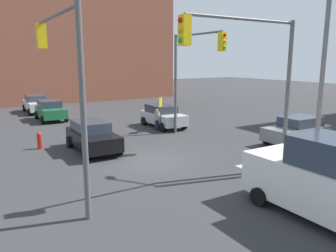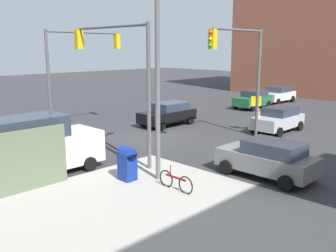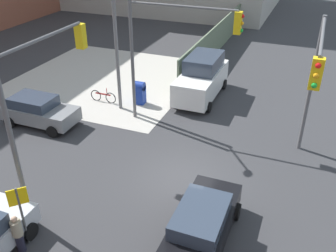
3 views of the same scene
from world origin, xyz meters
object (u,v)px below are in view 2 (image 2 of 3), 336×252
at_px(sedan_silver, 278,119).
at_px(street_lamp_corner, 159,66).
at_px(traffic_signal_se_corner, 79,60).
at_px(bicycle_leaning_on_fence, 176,182).
at_px(hatchback_green, 253,99).
at_px(fire_hydrant, 164,111).
at_px(mailbox_blue, 127,162).
at_px(hatchback_gray, 268,158).
at_px(van_white_delivery, 36,147).
at_px(pedestrian_crossing, 258,119).
at_px(traffic_signal_ne_corner, 117,64).
at_px(traffic_signal_nw_corner, 242,63).
at_px(sedan_black, 168,114).
at_px(coupe_white, 278,94).

bearing_deg(sedan_silver, street_lamp_corner, 3.89).
relative_size(traffic_signal_se_corner, bicycle_leaning_on_fence, 3.71).
bearing_deg(sedan_silver, hatchback_green, -138.24).
xyz_separation_m(hatchback_green, bicycle_leaning_on_fence, (19.55, 8.90, -0.50)).
distance_m(street_lamp_corner, fire_hydrant, 14.54).
bearing_deg(mailbox_blue, traffic_signal_se_corner, -112.04).
relative_size(hatchback_gray, van_white_delivery, 0.76).
bearing_deg(pedestrian_crossing, sedan_silver, 131.90).
bearing_deg(hatchback_gray, hatchback_green, -145.91).
xyz_separation_m(traffic_signal_ne_corner, pedestrian_crossing, (-10.30, 1.52, -3.85)).
relative_size(traffic_signal_nw_corner, van_white_delivery, 1.20).
distance_m(traffic_signal_se_corner, van_white_delivery, 9.46).
bearing_deg(traffic_signal_nw_corner, van_white_delivery, -13.56).
bearing_deg(mailbox_blue, hatchback_gray, 137.94).
xyz_separation_m(sedan_black, pedestrian_crossing, (-2.74, 5.60, -0.05)).
distance_m(coupe_white, pedestrian_crossing, 14.35).
bearing_deg(hatchback_gray, bicycle_leaning_on_fence, -25.00).
xyz_separation_m(fire_hydrant, sedan_black, (1.94, 2.40, 0.36)).
distance_m(street_lamp_corner, sedan_silver, 12.24).
xyz_separation_m(coupe_white, pedestrian_crossing, (13.15, 5.74, -0.05)).
xyz_separation_m(traffic_signal_se_corner, sedan_silver, (-9.04, 9.29, -3.80)).
distance_m(traffic_signal_se_corner, coupe_white, 21.79).
distance_m(traffic_signal_se_corner, traffic_signal_ne_corner, 7.11).
xyz_separation_m(street_lamp_corner, bicycle_leaning_on_fence, (0.70, 1.62, -4.35)).
bearing_deg(van_white_delivery, bicycle_leaning_on_fence, 118.70).
bearing_deg(traffic_signal_nw_corner, coupe_white, -158.47).
distance_m(mailbox_blue, hatchback_gray, 5.92).
height_order(street_lamp_corner, sedan_silver, street_lamp_corner).
distance_m(traffic_signal_nw_corner, hatchback_green, 13.44).
bearing_deg(hatchback_gray, pedestrian_crossing, -145.81).
distance_m(sedan_silver, coupe_white, 13.99).
height_order(fire_hydrant, sedan_silver, sedan_silver).
height_order(traffic_signal_nw_corner, coupe_white, traffic_signal_nw_corner).
xyz_separation_m(traffic_signal_nw_corner, van_white_delivery, (11.19, -2.70, -3.32)).
xyz_separation_m(van_white_delivery, bicycle_leaning_on_fence, (-2.95, 5.40, -0.93)).
height_order(hatchback_green, van_white_delivery, van_white_delivery).
bearing_deg(fire_hydrant, bicycle_leaning_on_fence, 47.07).
distance_m(hatchback_green, coupe_white, 5.00).
bearing_deg(coupe_white, pedestrian_crossing, 23.57).
xyz_separation_m(traffic_signal_se_corner, street_lamp_corner, (2.55, 10.08, 0.06)).
height_order(traffic_signal_nw_corner, van_white_delivery, traffic_signal_nw_corner).
height_order(coupe_white, bicycle_leaning_on_fence, coupe_white).
xyz_separation_m(traffic_signal_ne_corner, fire_hydrant, (-9.50, -6.48, -4.16)).
relative_size(sedan_silver, sedan_black, 0.95).
xyz_separation_m(traffic_signal_nw_corner, traffic_signal_ne_corner, (7.14, -2.22, 0.05)).
bearing_deg(sedan_black, hatchback_gray, 65.69).
bearing_deg(street_lamp_corner, hatchback_green, -158.89).
xyz_separation_m(hatchback_gray, pedestrian_crossing, (-7.61, -5.17, -0.05)).
xyz_separation_m(traffic_signal_nw_corner, sedan_silver, (-4.05, 0.29, -3.76)).
bearing_deg(traffic_signal_ne_corner, sedan_silver, 167.36).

